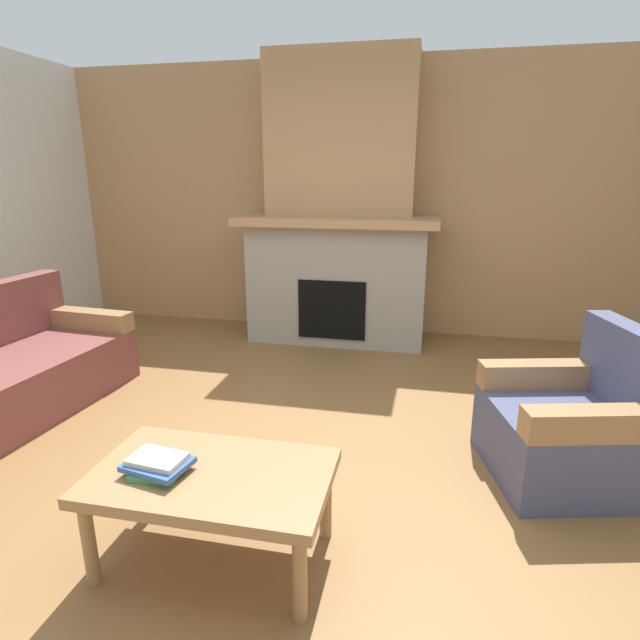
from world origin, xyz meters
TOP-DOWN VIEW (x-y plane):
  - ground at (0.00, 0.00)m, footprint 9.00×9.00m
  - wall_back_wood_panel at (0.00, 3.00)m, footprint 6.00×0.12m
  - fireplace at (0.00, 2.62)m, footprint 1.90×0.82m
  - armchair at (1.70, 0.41)m, footprint 0.92×0.92m
  - coffee_table at (0.03, -0.60)m, footprint 1.00×0.60m
  - book_stack_near_edge at (-0.18, -0.66)m, footprint 0.28×0.24m

SIDE VIEW (x-z plane):
  - ground at x=0.00m, z-range 0.00..0.00m
  - armchair at x=1.70m, z-range -0.13..0.72m
  - coffee_table at x=0.03m, z-range 0.16..0.59m
  - book_stack_near_edge at x=-0.18m, z-range 0.43..0.50m
  - fireplace at x=0.00m, z-range -0.19..2.51m
  - wall_back_wood_panel at x=0.00m, z-range 0.00..2.70m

